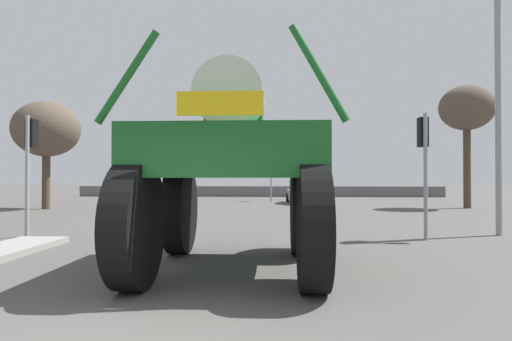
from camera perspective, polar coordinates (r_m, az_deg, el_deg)
The scene contains 10 objects.
ground_plane at distance 22.03m, azimuth -1.27°, elevation -5.40°, with size 120.00×120.00×0.00m, color #4C4947.
oversize_sprayer at distance 8.34m, azimuth -3.04°, elevation 0.23°, with size 3.95×5.24×4.12m.
sedan_ahead at distance 28.45m, azimuth 6.17°, elevation -2.90°, with size 2.09×4.20×1.52m.
traffic_signal_near_left at distance 14.45m, azimuth -27.69°, elevation 2.62°, with size 0.24×0.54×3.59m.
traffic_signal_near_right at distance 13.14m, azimuth 21.29°, elevation 2.83°, with size 0.24×0.54×3.57m.
traffic_signal_far_left at distance 30.55m, azimuth 2.01°, elevation 0.35°, with size 0.24×0.55×3.25m.
streetlight_near_right at distance 15.16m, azimuth 29.83°, elevation 8.18°, with size 1.67×0.24×7.40m.
bare_tree_left at distance 26.13m, azimuth -25.99°, elevation 4.87°, with size 3.53×3.53×5.85m.
bare_tree_right at distance 26.93m, azimuth 26.12°, elevation 7.26°, with size 2.96×2.96×6.87m.
roadside_barrier at distance 37.09m, azimuth 0.38°, elevation -2.80°, with size 31.45×0.24×0.90m, color #59595B.
Camera 1 is at (1.55, -3.90, 1.80)m, focal length 30.22 mm.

